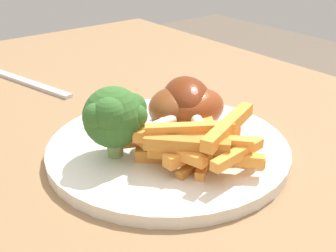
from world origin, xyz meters
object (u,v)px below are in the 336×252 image
object	(u,v)px
chicken_drumstick_extra	(194,110)
broccoli_floret_front	(115,116)
chicken_drumstick_far	(187,102)
chicken_drumstick_near	(173,109)
fork	(23,82)
dinner_plate	(168,149)
carrot_fries_pile	(197,144)

from	to	relation	value
chicken_drumstick_extra	broccoli_floret_front	bearing A→B (deg)	90.73
broccoli_floret_front	chicken_drumstick_far	bearing A→B (deg)	-81.08
chicken_drumstick_near	fork	xyz separation A→B (m)	(0.26, 0.07, -0.03)
chicken_drumstick_near	chicken_drumstick_far	xyz separation A→B (m)	(-0.00, -0.02, 0.00)
dinner_plate	broccoli_floret_front	world-z (taller)	broccoli_floret_front
broccoli_floret_front	chicken_drumstick_extra	size ratio (longest dim) A/B	0.60
chicken_drumstick_extra	chicken_drumstick_far	bearing A→B (deg)	-10.35
broccoli_floret_front	chicken_drumstick_far	size ratio (longest dim) A/B	0.56
dinner_plate	carrot_fries_pile	size ratio (longest dim) A/B	1.95
chicken_drumstick_far	chicken_drumstick_near	bearing A→B (deg)	80.18
chicken_drumstick_near	dinner_plate	bearing A→B (deg)	134.72
chicken_drumstick_near	broccoli_floret_front	bearing A→B (deg)	102.74
carrot_fries_pile	chicken_drumstick_extra	bearing A→B (deg)	-38.95
carrot_fries_pile	dinner_plate	bearing A→B (deg)	-2.94
chicken_drumstick_far	dinner_plate	bearing A→B (deg)	119.39
dinner_plate	chicken_drumstick_extra	xyz separation A→B (m)	(0.01, -0.05, 0.03)
chicken_drumstick_near	fork	world-z (taller)	chicken_drumstick_near
broccoli_floret_front	chicken_drumstick_extra	world-z (taller)	broccoli_floret_front
fork	chicken_drumstick_extra	bearing A→B (deg)	-177.43
chicken_drumstick_near	chicken_drumstick_extra	distance (m)	0.02
dinner_plate	chicken_drumstick_near	world-z (taller)	chicken_drumstick_near
dinner_plate	fork	world-z (taller)	dinner_plate
dinner_plate	chicken_drumstick_far	distance (m)	0.06
broccoli_floret_front	fork	world-z (taller)	broccoli_floret_front
dinner_plate	broccoli_floret_front	bearing A→B (deg)	78.42
dinner_plate	fork	xyz separation A→B (m)	(0.29, 0.04, -0.00)
fork	dinner_plate	bearing A→B (deg)	173.31
fork	carrot_fries_pile	bearing A→B (deg)	171.91
chicken_drumstick_extra	fork	world-z (taller)	chicken_drumstick_extra
dinner_plate	carrot_fries_pile	distance (m)	0.05
broccoli_floret_front	fork	distance (m)	0.29
carrot_fries_pile	fork	bearing A→B (deg)	5.82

